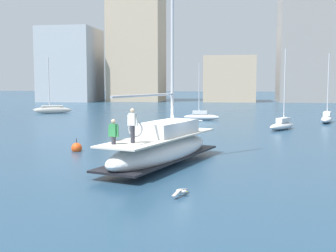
# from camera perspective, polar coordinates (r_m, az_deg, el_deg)

# --- Properties ---
(ground_plane) EXTENTS (400.00, 400.00, 0.00)m
(ground_plane) POSITION_cam_1_polar(r_m,az_deg,el_deg) (22.99, 0.03, -4.75)
(ground_plane) COLOR navy
(main_sailboat) EXTENTS (5.19, 9.88, 11.90)m
(main_sailboat) POSITION_cam_1_polar(r_m,az_deg,el_deg) (22.07, -0.72, -2.82)
(main_sailboat) COLOR silver
(main_sailboat) RESTS_ON ground
(moored_sloop_near) EXTENTS (4.10, 1.10, 6.42)m
(moored_sloop_near) POSITION_cam_1_polar(r_m,az_deg,el_deg) (48.78, 4.45, 1.34)
(moored_sloop_near) COLOR silver
(moored_sloop_near) RESTS_ON ground
(moored_sloop_far) EXTENTS (3.07, 3.95, 7.24)m
(moored_sloop_far) POSITION_cam_1_polar(r_m,az_deg,el_deg) (39.92, 14.94, 0.23)
(moored_sloop_far) COLOR silver
(moored_sloop_far) RESTS_ON ground
(moored_cutter_left) EXTENTS (5.62, 4.75, 7.76)m
(moored_cutter_left) POSITION_cam_1_polar(r_m,az_deg,el_deg) (62.47, -15.13, 2.23)
(moored_cutter_left) COLOR #B7B2A8
(moored_cutter_left) RESTS_ON ground
(moored_cutter_right) EXTENTS (2.27, 4.72, 7.31)m
(moored_cutter_right) POSITION_cam_1_polar(r_m,az_deg,el_deg) (48.64, 20.34, 1.04)
(moored_cutter_right) COLOR white
(moored_cutter_right) RESTS_ON ground
(seagull) EXTENTS (0.53, 1.19, 0.18)m
(seagull) POSITION_cam_1_polar(r_m,az_deg,el_deg) (16.07, 1.71, -8.66)
(seagull) COLOR silver
(seagull) RESTS_ON ground
(mooring_buoy) EXTENTS (0.66, 0.66, 0.93)m
(mooring_buoy) POSITION_cam_1_polar(r_m,az_deg,el_deg) (27.00, -12.04, -2.88)
(mooring_buoy) COLOR #EA4C19
(mooring_buoy) RESTS_ON ground
(waterfront_buildings) EXTENTS (83.65, 17.91, 26.93)m
(waterfront_buildings) POSITION_cam_1_polar(r_m,az_deg,el_deg) (99.02, 7.22, 9.37)
(waterfront_buildings) COLOR #B2B7BC
(waterfront_buildings) RESTS_ON ground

